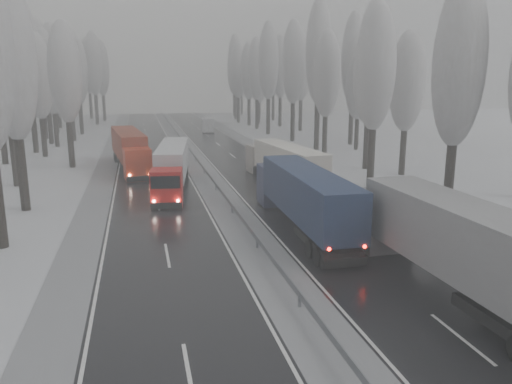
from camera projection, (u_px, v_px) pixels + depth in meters
name	position (u px, v px, depth m)	size (l,w,h in m)	color
ground	(334.00, 355.00, 18.10)	(260.00, 260.00, 0.00)	silver
carriageway_right	(267.00, 183.00, 47.74)	(7.50, 200.00, 0.03)	black
carriageway_left	(155.00, 189.00, 45.39)	(7.50, 200.00, 0.03)	black
median_slush	(212.00, 186.00, 46.56)	(3.00, 200.00, 0.04)	gray
shoulder_right	(316.00, 181.00, 48.85)	(2.40, 200.00, 0.04)	gray
shoulder_left	(99.00, 191.00, 44.28)	(2.40, 200.00, 0.04)	gray
median_guardrail	(212.00, 180.00, 46.42)	(0.12, 200.00, 0.76)	slate
tree_16	(459.00, 66.00, 33.96)	(3.60, 3.60, 16.53)	black
tree_18	(376.00, 68.00, 44.62)	(3.60, 3.60, 16.58)	black
tree_19	(407.00, 82.00, 49.93)	(3.60, 3.60, 14.57)	black
tree_20	(370.00, 75.00, 53.21)	(3.60, 3.60, 15.71)	black
tree_21	(373.00, 59.00, 57.09)	(3.60, 3.60, 18.62)	black
tree_22	(327.00, 75.00, 62.90)	(3.60, 3.60, 15.86)	black
tree_23	(359.00, 86.00, 68.43)	(3.60, 3.60, 13.55)	black
tree_24	(319.00, 53.00, 67.58)	(3.60, 3.60, 20.49)	black
tree_25	(354.00, 59.00, 73.07)	(3.60, 3.60, 19.44)	black
tree_26	(294.00, 63.00, 77.47)	(3.60, 3.60, 18.78)	black
tree_27	(327.00, 69.00, 83.03)	(3.60, 3.60, 17.62)	black
tree_28	(269.00, 62.00, 87.21)	(3.60, 3.60, 19.62)	black
tree_29	(301.00, 68.00, 92.87)	(3.60, 3.60, 18.11)	black
tree_30	(257.00, 69.00, 96.76)	(3.60, 3.60, 17.86)	black
tree_31	(280.00, 67.00, 101.78)	(3.60, 3.60, 18.58)	black
tree_32	(249.00, 71.00, 103.97)	(3.60, 3.60, 17.33)	black
tree_33	(259.00, 81.00, 108.90)	(3.60, 3.60, 14.33)	black
tree_34	(238.00, 71.00, 110.47)	(3.60, 3.60, 17.63)	black
tree_35	(273.00, 70.00, 116.24)	(3.60, 3.60, 18.25)	black
tree_36	(235.00, 65.00, 119.73)	(3.60, 3.60, 20.23)	black
tree_37	(260.00, 75.00, 125.64)	(3.60, 3.60, 16.37)	black
tree_38	(234.00, 71.00, 130.46)	(3.60, 3.60, 17.97)	black
tree_39	(241.00, 76.00, 135.14)	(3.60, 3.60, 16.19)	black
tree_58	(10.00, 60.00, 35.55)	(3.60, 3.60, 17.21)	black
tree_60	(6.00, 81.00, 44.44)	(3.60, 3.60, 14.84)	black
tree_62	(65.00, 73.00, 54.16)	(3.60, 3.60, 16.04)	black
tree_64	(38.00, 77.00, 61.80)	(3.60, 3.60, 15.42)	black
tree_65	(27.00, 57.00, 64.62)	(3.60, 3.60, 19.48)	black
tree_66	(51.00, 78.00, 70.99)	(3.60, 3.60, 15.23)	black
tree_67	(45.00, 70.00, 74.21)	(3.60, 3.60, 17.09)	black
tree_68	(69.00, 72.00, 77.56)	(3.60, 3.60, 16.65)	black
tree_69	(39.00, 61.00, 79.89)	(3.60, 3.60, 19.35)	black
tree_70	(77.00, 71.00, 87.12)	(3.60, 3.60, 17.09)	black
tree_71	(51.00, 62.00, 89.49)	(3.60, 3.60, 19.61)	black
tree_72	(69.00, 78.00, 95.68)	(3.60, 3.60, 15.11)	black
tree_73	(56.00, 72.00, 98.53)	(3.60, 3.60, 17.22)	black
tree_74	(93.00, 64.00, 106.14)	(3.60, 3.60, 19.68)	black
tree_75	(51.00, 68.00, 108.04)	(3.60, 3.60, 18.60)	black
tree_76	(101.00, 69.00, 115.44)	(3.60, 3.60, 18.55)	black
tree_77	(79.00, 81.00, 118.57)	(3.60, 3.60, 14.32)	black
tree_78	(88.00, 66.00, 120.76)	(3.60, 3.60, 19.55)	black
tree_79	(78.00, 73.00, 124.29)	(3.60, 3.60, 17.07)	black
truck_grey_tarp	(455.00, 242.00, 22.44)	(3.20, 17.60, 4.50)	#515156
truck_blue_box	(302.00, 194.00, 32.57)	(2.83, 16.33, 4.17)	#1A1F41
truck_cream_box	(284.00, 162.00, 46.31)	(3.91, 15.11, 3.84)	#9C958A
box_truck_distant	(208.00, 124.00, 93.64)	(3.06, 7.36, 2.67)	silver
truck_red_white	(172.00, 164.00, 45.01)	(4.36, 15.22, 3.87)	#BD0C0A
truck_red_red	(129.00, 148.00, 54.55)	(4.44, 16.29, 4.14)	red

